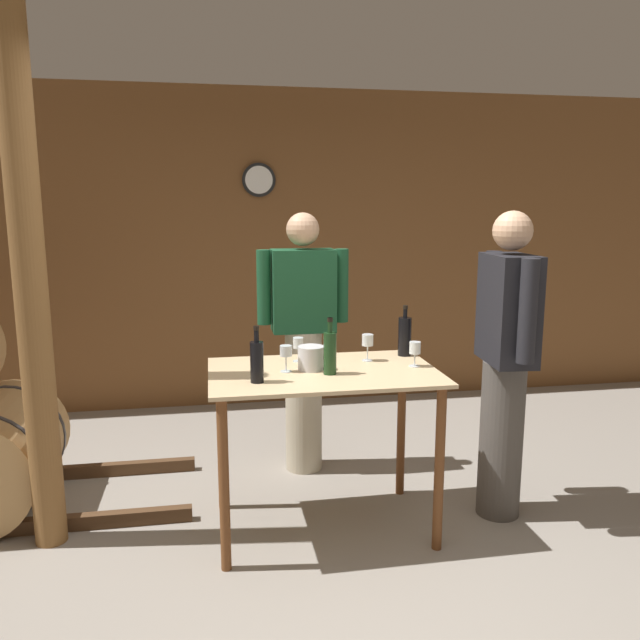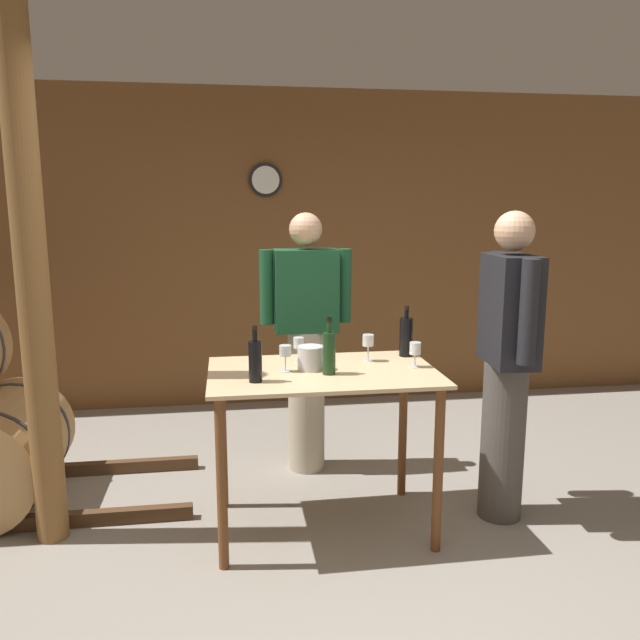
{
  "view_description": "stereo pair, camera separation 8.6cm",
  "coord_description": "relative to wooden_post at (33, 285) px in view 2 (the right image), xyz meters",
  "views": [
    {
      "loc": [
        -0.61,
        -2.66,
        1.74
      ],
      "look_at": [
        -0.04,
        0.55,
        1.14
      ],
      "focal_mm": 35.0,
      "sensor_mm": 36.0,
      "label": 1
    },
    {
      "loc": [
        -0.52,
        -2.67,
        1.74
      ],
      "look_at": [
        -0.04,
        0.55,
        1.14
      ],
      "focal_mm": 35.0,
      "sensor_mm": 36.0,
      "label": 2
    }
  ],
  "objects": [
    {
      "name": "ground_plane",
      "position": [
        1.47,
        -0.55,
        -1.35
      ],
      "size": [
        14.0,
        14.0,
        0.0
      ],
      "primitive_type": "plane",
      "color": "gray"
    },
    {
      "name": "back_wall",
      "position": [
        1.47,
        2.18,
        0.0
      ],
      "size": [
        8.4,
        0.08,
        2.7
      ],
      "color": "brown",
      "rests_on": "ground_plane"
    },
    {
      "name": "tasting_table",
      "position": [
        1.43,
        -0.1,
        -0.62
      ],
      "size": [
        1.19,
        0.76,
        0.89
      ],
      "color": "#D1B284",
      "rests_on": "ground_plane"
    },
    {
      "name": "wooden_post",
      "position": [
        0.0,
        0.0,
        0.0
      ],
      "size": [
        0.16,
        0.16,
        2.7
      ],
      "color": "brown",
      "rests_on": "ground_plane"
    },
    {
      "name": "wine_bottle_far_left",
      "position": [
        1.07,
        -0.27,
        -0.35
      ],
      "size": [
        0.07,
        0.07,
        0.28
      ],
      "color": "black",
      "rests_on": "tasting_table"
    },
    {
      "name": "wine_bottle_left",
      "position": [
        1.45,
        -0.18,
        -0.35
      ],
      "size": [
        0.07,
        0.07,
        0.29
      ],
      "color": "#193819",
      "rests_on": "tasting_table"
    },
    {
      "name": "wine_bottle_center",
      "position": [
        1.95,
        0.14,
        -0.35
      ],
      "size": [
        0.08,
        0.08,
        0.29
      ],
      "color": "black",
      "rests_on": "tasting_table"
    },
    {
      "name": "wine_glass_near_left",
      "position": [
        1.24,
        -0.1,
        -0.36
      ],
      "size": [
        0.06,
        0.06,
        0.14
      ],
      "color": "silver",
      "rests_on": "tasting_table"
    },
    {
      "name": "wine_glass_near_center",
      "position": [
        1.33,
        0.1,
        -0.37
      ],
      "size": [
        0.06,
        0.06,
        0.14
      ],
      "color": "silver",
      "rests_on": "tasting_table"
    },
    {
      "name": "wine_glass_near_right",
      "position": [
        1.71,
        0.05,
        -0.35
      ],
      "size": [
        0.06,
        0.06,
        0.15
      ],
      "color": "silver",
      "rests_on": "tasting_table"
    },
    {
      "name": "wine_glass_far_side",
      "position": [
        1.93,
        -0.11,
        -0.37
      ],
      "size": [
        0.06,
        0.06,
        0.14
      ],
      "color": "silver",
      "rests_on": "tasting_table"
    },
    {
      "name": "ice_bucket",
      "position": [
        1.37,
        -0.08,
        -0.4
      ],
      "size": [
        0.14,
        0.14,
        0.13
      ],
      "color": "silver",
      "rests_on": "tasting_table"
    },
    {
      "name": "person_host",
      "position": [
        1.44,
        0.69,
        -0.45
      ],
      "size": [
        0.59,
        0.24,
        1.69
      ],
      "color": "#B7AD93",
      "rests_on": "ground_plane"
    },
    {
      "name": "person_visitor_with_scarf",
      "position": [
        2.44,
        -0.12,
        -0.44
      ],
      "size": [
        0.25,
        0.59,
        1.71
      ],
      "color": "#4C4742",
      "rests_on": "ground_plane"
    }
  ]
}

